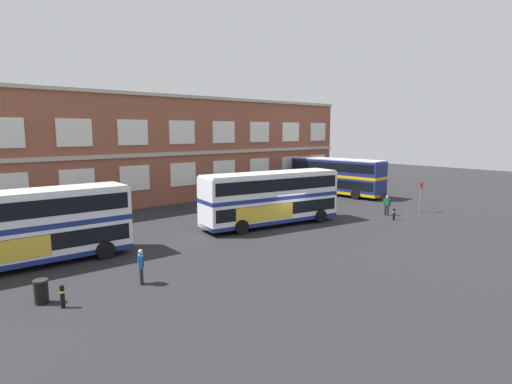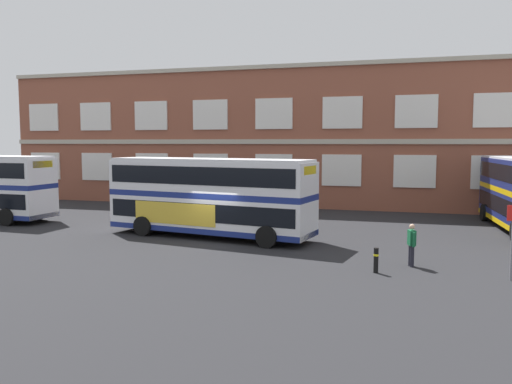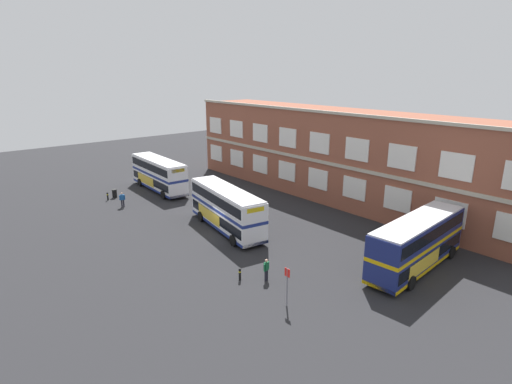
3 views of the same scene
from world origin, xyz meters
name	(u,v)px [view 2 (image 2 of 3)]	position (x,y,z in m)	size (l,w,h in m)	color
ground_plane	(230,235)	(0.00, 2.00, 0.00)	(120.00, 120.00, 0.00)	#232326
brick_terminal_building	(286,139)	(-0.68, 17.98, 5.17)	(45.53, 8.19, 10.63)	brown
double_decker_middle	(209,196)	(-0.79, 1.08, 2.15)	(11.27, 4.35, 4.07)	silver
second_passenger	(412,243)	(9.24, -2.70, 0.93)	(0.35, 0.63, 1.70)	black
safety_bollard_west	(376,260)	(7.96, -4.14, 0.49)	(0.19, 0.19, 0.95)	black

